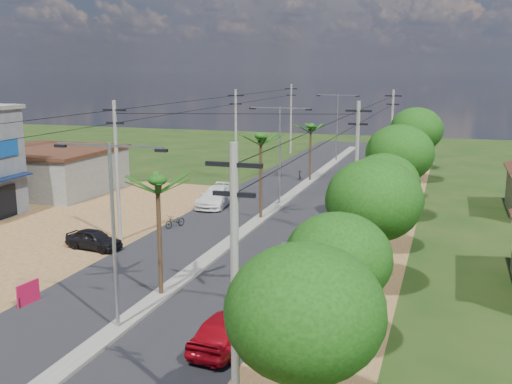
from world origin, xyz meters
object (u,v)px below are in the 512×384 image
car_silver_mid (295,254)px  roadside_sign (28,294)px  car_parked_dark (94,240)px  car_white_far (217,197)px  car_red_near (228,330)px

car_silver_mid → roadside_sign: car_silver_mid is taller
roadside_sign → car_parked_dark: bearing=111.0°
car_silver_mid → roadside_sign: (-10.50, -9.42, -0.13)m
car_silver_mid → roadside_sign: size_ratio=3.11×
car_silver_mid → car_parked_dark: (-12.50, -0.83, -0.05)m
car_silver_mid → car_white_far: car_white_far is taller
car_silver_mid → car_white_far: (-9.74, 12.52, 0.10)m
car_silver_mid → car_parked_dark: car_silver_mid is taller
car_silver_mid → roadside_sign: 14.11m
car_parked_dark → car_silver_mid: bearing=-78.0°
car_red_near → car_white_far: bearing=-62.4°
car_red_near → car_silver_mid: size_ratio=1.08×
car_silver_mid → car_white_far: 15.86m
car_red_near → roadside_sign: (-10.50, 1.26, -0.21)m
car_red_near → car_parked_dark: car_red_near is taller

